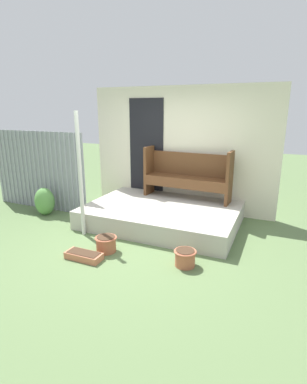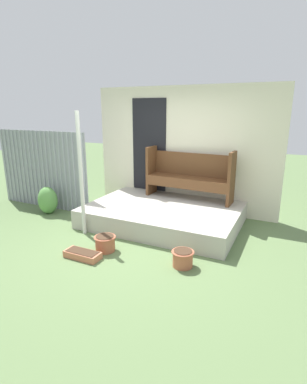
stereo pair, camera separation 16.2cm
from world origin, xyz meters
TOP-DOWN VIEW (x-y plane):
  - ground_plane at (0.00, 0.00)m, footprint 24.00×24.00m
  - porch_slab at (0.11, 0.97)m, footprint 2.82×1.95m
  - house_wall at (0.07, 1.98)m, footprint 4.02×0.08m
  - fence_corrugated at (-2.73, 0.78)m, footprint 2.43×0.05m
  - support_post at (-0.96, -0.06)m, footprint 0.07×0.07m
  - bench at (0.37, 1.68)m, footprint 1.80×0.49m
  - flower_pot_left at (-0.24, -0.47)m, footprint 0.34×0.34m
  - flower_pot_middle at (1.02, -0.40)m, footprint 0.32×0.32m
  - planter_box_rect at (-0.40, -0.82)m, footprint 0.56×0.23m
  - shrub_by_fence at (-2.31, 0.45)m, footprint 0.42×0.37m

SIDE VIEW (x-z plane):
  - ground_plane at x=0.00m, z-range 0.00..0.00m
  - planter_box_rect at x=-0.40m, z-range 0.00..0.11m
  - flower_pot_middle at x=1.02m, z-range 0.01..0.25m
  - flower_pot_left at x=-0.24m, z-range 0.01..0.26m
  - porch_slab at x=0.11m, z-range 0.00..0.35m
  - shrub_by_fence at x=-2.31m, z-range 0.00..0.58m
  - fence_corrugated at x=-2.73m, z-range 0.00..1.69m
  - bench at x=0.37m, z-range 0.37..1.39m
  - support_post at x=-0.96m, z-range 0.00..2.11m
  - house_wall at x=0.07m, z-range 0.00..2.60m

